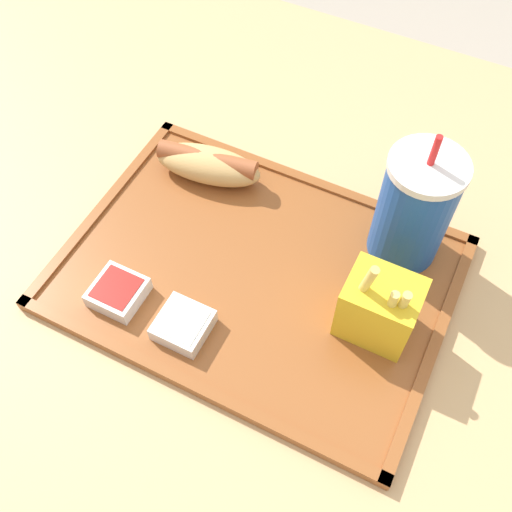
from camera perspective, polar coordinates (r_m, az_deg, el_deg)
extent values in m
plane|color=#ADA393|center=(1.38, 1.79, -20.03)|extent=(8.00, 8.00, 0.00)
cube|color=tan|center=(1.01, 2.37, -14.83)|extent=(1.37, 0.98, 0.77)
cube|color=brown|center=(0.67, 0.00, -1.67)|extent=(0.42, 0.30, 0.01)
cube|color=brown|center=(0.60, -6.37, -11.88)|extent=(0.42, 0.01, 0.00)
cube|color=brown|center=(0.74, 5.12, 7.22)|extent=(0.42, 0.01, 0.00)
cube|color=brown|center=(0.74, -14.36, 4.70)|extent=(0.01, 0.30, 0.00)
cube|color=brown|center=(0.64, 16.63, -8.18)|extent=(0.01, 0.30, 0.00)
cylinder|color=#194CA5|center=(0.65, 14.75, 4.12)|extent=(0.08, 0.08, 0.13)
cylinder|color=silver|center=(0.60, 16.18, 8.20)|extent=(0.08, 0.08, 0.01)
cylinder|color=red|center=(0.58, 16.68, 9.61)|extent=(0.01, 0.01, 0.03)
ellipsoid|color=tan|center=(0.73, -4.60, 8.65)|extent=(0.14, 0.07, 0.04)
cylinder|color=#9E512D|center=(0.73, -4.65, 9.13)|extent=(0.12, 0.04, 0.02)
cube|color=gold|center=(0.61, 11.58, -4.99)|extent=(0.07, 0.06, 0.08)
cylinder|color=#EACC60|center=(0.58, 12.60, -4.99)|extent=(0.01, 0.01, 0.06)
cylinder|color=#EACC60|center=(0.58, 13.46, -5.12)|extent=(0.02, 0.02, 0.07)
cylinder|color=#EACC60|center=(0.57, 10.09, -3.17)|extent=(0.02, 0.01, 0.08)
cube|color=silver|center=(0.62, -6.94, -6.54)|extent=(0.05, 0.05, 0.02)
cube|color=white|center=(0.61, -7.02, -6.15)|extent=(0.04, 0.04, 0.00)
cube|color=silver|center=(0.65, -13.00, -3.39)|extent=(0.05, 0.05, 0.02)
cube|color=#B21914|center=(0.65, -13.15, -2.98)|extent=(0.04, 0.04, 0.00)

